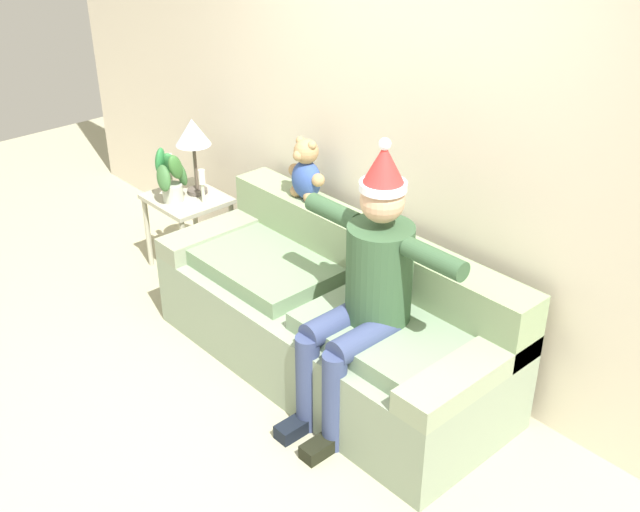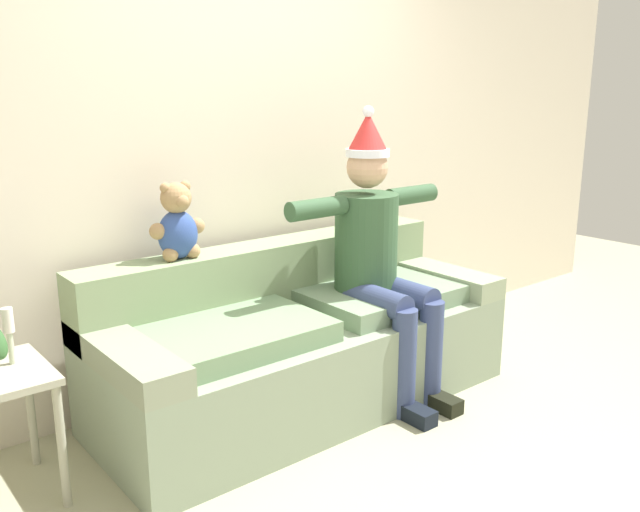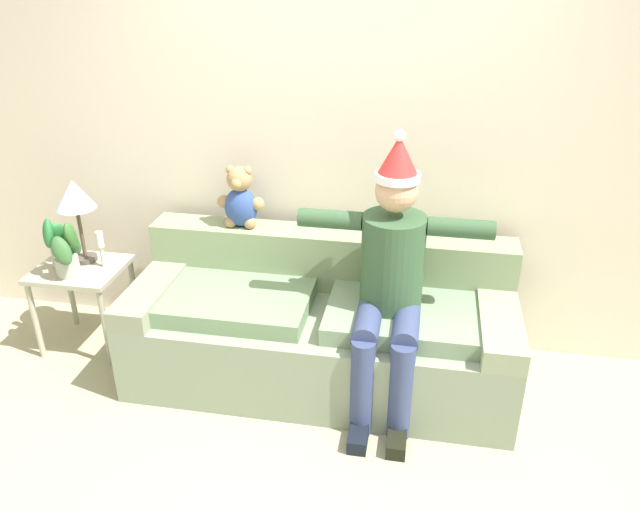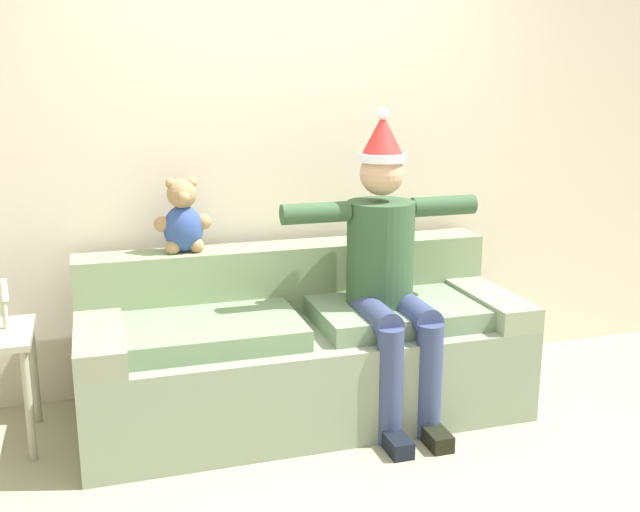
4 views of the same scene
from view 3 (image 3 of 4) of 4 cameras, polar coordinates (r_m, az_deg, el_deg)
ground_plane at (r=3.12m, az=-3.43°, el=-21.88°), size 10.00×10.00×0.00m
back_wall at (r=3.73m, az=1.62°, el=11.23°), size 7.00×0.10×2.70m
couch at (r=3.67m, az=0.15°, el=-6.53°), size 2.20×0.88×0.82m
person_seated at (r=3.26m, az=6.55°, el=-1.87°), size 1.02×0.77×1.55m
teddy_bear at (r=3.72m, az=-7.37°, el=5.19°), size 0.29×0.17×0.38m
side_table at (r=4.15m, az=-21.18°, el=-2.08°), size 0.53×0.46×0.56m
table_lamp at (r=4.03m, az=-21.73°, el=4.96°), size 0.24×0.24×0.54m
potted_plant at (r=3.96m, az=-22.60°, el=0.73°), size 0.24×0.28×0.38m
candle_tall at (r=4.11m, az=-23.69°, el=1.30°), size 0.04×0.04×0.28m
candle_short at (r=4.01m, az=-19.63°, el=1.02°), size 0.04×0.04×0.23m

